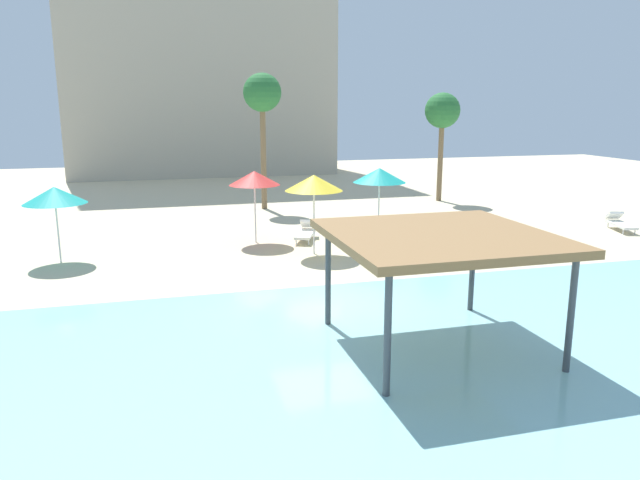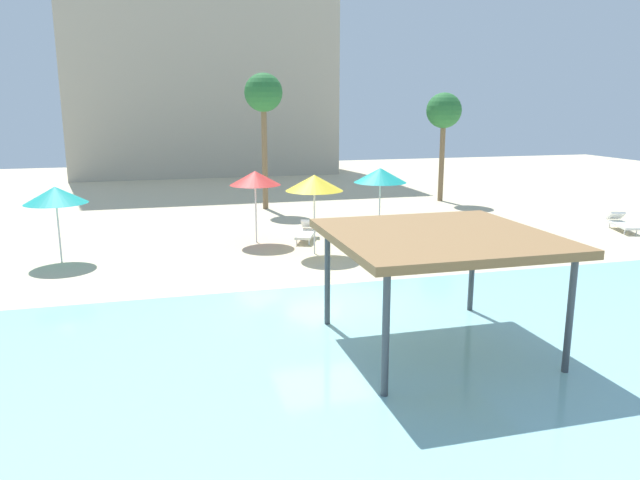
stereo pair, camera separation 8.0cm
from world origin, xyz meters
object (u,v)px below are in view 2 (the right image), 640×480
beach_umbrella_teal_0 (380,175)px  lounge_chair_2 (621,223)px  beach_umbrella_teal_1 (55,195)px  palm_tree_1 (444,113)px  beach_umbrella_yellow_3 (314,183)px  palm_tree_0 (263,96)px  beach_umbrella_red_2 (255,178)px  lounge_chair_0 (307,232)px  shade_pavilion (439,240)px

beach_umbrella_teal_0 → lounge_chair_2: 10.61m
beach_umbrella_teal_1 → lounge_chair_2: (22.30, -0.62, -1.97)m
palm_tree_1 → lounge_chair_2: bearing=-67.9°
beach_umbrella_yellow_3 → palm_tree_0: size_ratio=0.42×
beach_umbrella_yellow_3 → lounge_chair_2: bearing=2.3°
beach_umbrella_red_2 → palm_tree_0: 8.34m
lounge_chair_2 → beach_umbrella_teal_1: bearing=-74.5°
beach_umbrella_teal_0 → lounge_chair_0: size_ratio=1.38×
shade_pavilion → palm_tree_0: bearing=91.3°
beach_umbrella_teal_0 → beach_umbrella_teal_1: beach_umbrella_teal_0 is taller
beach_umbrella_teal_0 → beach_umbrella_teal_1: size_ratio=1.05×
beach_umbrella_teal_0 → beach_umbrella_red_2: bearing=-177.1°
beach_umbrella_red_2 → beach_umbrella_yellow_3: bearing=-54.3°
beach_umbrella_teal_1 → lounge_chair_2: beach_umbrella_teal_1 is taller
palm_tree_0 → palm_tree_1: size_ratio=1.15×
beach_umbrella_teal_0 → beach_umbrella_teal_1: (-12.12, -1.47, -0.13)m
beach_umbrella_red_2 → lounge_chair_2: beach_umbrella_red_2 is taller
lounge_chair_2 → lounge_chair_0: bearing=-80.4°
beach_umbrella_teal_0 → beach_umbrella_yellow_3: beach_umbrella_yellow_3 is taller
shade_pavilion → beach_umbrella_red_2: size_ratio=1.64×
beach_umbrella_teal_0 → beach_umbrella_red_2: 5.19m
beach_umbrella_teal_0 → beach_umbrella_red_2: beach_umbrella_red_2 is taller
palm_tree_0 → beach_umbrella_teal_0: bearing=-64.5°
shade_pavilion → lounge_chair_2: 16.47m
shade_pavilion → palm_tree_0: 19.20m
lounge_chair_2 → palm_tree_0: palm_tree_0 is taller
beach_umbrella_red_2 → lounge_chair_0: size_ratio=1.41×
lounge_chair_2 → palm_tree_0: (-13.66, 9.37, 5.31)m
lounge_chair_0 → beach_umbrella_yellow_3: bearing=16.3°
beach_umbrella_teal_0 → beach_umbrella_yellow_3: (-3.47, -2.65, 0.13)m
beach_umbrella_yellow_3 → lounge_chair_0: size_ratio=1.44×
beach_umbrella_teal_0 → beach_umbrella_yellow_3: 4.37m
lounge_chair_2 → palm_tree_1: (-3.82, 9.42, 4.46)m
beach_umbrella_yellow_3 → palm_tree_0: palm_tree_0 is taller
beach_umbrella_red_2 → palm_tree_1: bearing=33.3°
lounge_chair_0 → lounge_chair_2: (13.37, -1.75, 0.00)m
shade_pavilion → beach_umbrella_red_2: bearing=100.6°
lounge_chair_0 → palm_tree_0: 9.30m
beach_umbrella_red_2 → lounge_chair_0: (2.00, -0.09, -2.18)m
beach_umbrella_teal_1 → palm_tree_0: size_ratio=0.38×
beach_umbrella_teal_0 → palm_tree_1: (6.36, 7.32, 2.36)m
beach_umbrella_yellow_3 → palm_tree_1: 14.18m
lounge_chair_0 → palm_tree_1: 13.04m
beach_umbrella_red_2 → palm_tree_0: bearing=77.2°
lounge_chair_0 → shade_pavilion: bearing=23.9°
shade_pavilion → lounge_chair_0: shade_pavilion is taller
shade_pavilion → lounge_chair_0: 11.50m
beach_umbrella_red_2 → beach_umbrella_yellow_3: size_ratio=0.98×
lounge_chair_2 → palm_tree_1: 11.10m
beach_umbrella_teal_0 → beach_umbrella_yellow_3: bearing=-142.7°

